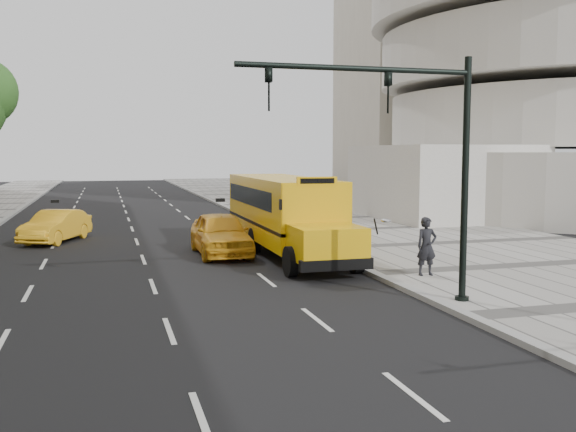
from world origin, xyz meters
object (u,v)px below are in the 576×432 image
object	(u,v)px
taxi_near	(221,234)
pedestrian	(427,246)
traffic_signal	(416,149)
school_bus	(284,209)
taxi_far	(56,226)

from	to	relation	value
taxi_near	pedestrian	bearing A→B (deg)	-51.71
pedestrian	traffic_signal	xyz separation A→B (m)	(-2.14, -3.33, 3.02)
pedestrian	traffic_signal	bearing A→B (deg)	-122.27
school_bus	taxi_far	world-z (taller)	school_bus
school_bus	traffic_signal	xyz separation A→B (m)	(0.69, -9.84, 2.33)
taxi_near	traffic_signal	world-z (taller)	traffic_signal
taxi_far	traffic_signal	bearing A→B (deg)	-35.32
taxi_near	pedestrian	world-z (taller)	pedestrian
taxi_near	taxi_far	xyz separation A→B (m)	(-6.47, 5.58, -0.12)
taxi_near	traffic_signal	distance (m)	11.06
taxi_near	taxi_far	size ratio (longest dim) A/B	1.13
taxi_far	pedestrian	xyz separation A→B (m)	(11.80, -12.32, 0.36)
school_bus	taxi_near	size ratio (longest dim) A/B	2.37
pedestrian	taxi_near	bearing A→B (deg)	128.88
school_bus	taxi_far	bearing A→B (deg)	147.10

